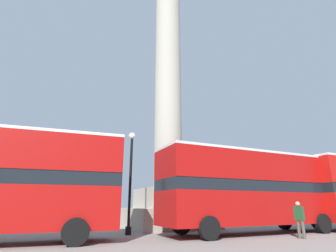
# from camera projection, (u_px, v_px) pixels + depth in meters

# --- Properties ---
(ground_plane) EXTENTS (200.00, 200.00, 0.00)m
(ground_plane) POSITION_uv_depth(u_px,v_px,m) (168.00, 228.00, 17.16)
(ground_plane) COLOR gray
(monument_column) EXTENTS (5.22, 5.22, 26.29)m
(monument_column) POSITION_uv_depth(u_px,v_px,m) (168.00, 93.00, 19.97)
(monument_column) COLOR #ADA593
(monument_column) RESTS_ON ground_plane
(bus_c) EXTENTS (10.31, 2.95, 4.22)m
(bus_c) POSITION_uv_depth(u_px,v_px,m) (250.00, 188.00, 14.26)
(bus_c) COLOR #A80F0C
(bus_c) RESTS_ON ground_plane
(street_lamp) EXTENTS (0.37, 0.37, 5.34)m
(street_lamp) POSITION_uv_depth(u_px,v_px,m) (130.00, 180.00, 13.98)
(street_lamp) COLOR black
(street_lamp) RESTS_ON ground_plane
(pedestrian_near_lamp) EXTENTS (0.21, 0.44, 1.60)m
(pedestrian_near_lamp) POSITION_uv_depth(u_px,v_px,m) (300.00, 218.00, 11.93)
(pedestrian_near_lamp) COLOR #4C473D
(pedestrian_near_lamp) RESTS_ON ground_plane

